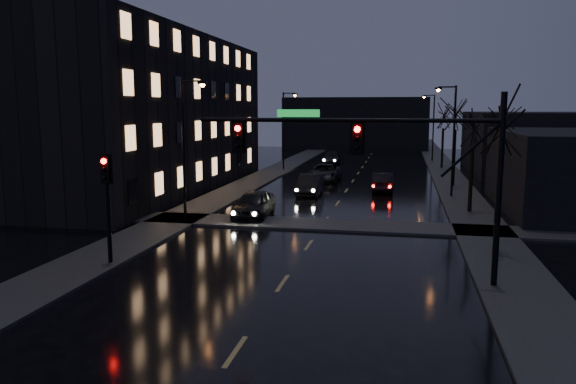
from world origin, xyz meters
The scene contains 21 objects.
sidewalk_left centered at (-8.50, 35.00, 0.06)m, with size 3.00×140.00×0.12m, color #2D2D2B.
sidewalk_right centered at (8.50, 35.00, 0.06)m, with size 3.00×140.00×0.12m, color #2D2D2B.
sidewalk_cross centered at (0.00, 18.50, 0.06)m, with size 40.00×3.00×0.12m, color #2D2D2B.
apartment_block centered at (-16.50, 30.00, 6.00)m, with size 12.00×30.00×12.00m, color black.
commercial_right_far centered at (17.00, 48.00, 3.00)m, with size 12.00×18.00×6.00m, color black.
far_block centered at (-3.00, 78.00, 4.00)m, with size 22.00×10.00×8.00m, color black.
signal_mast centered at (3.85, 9.00, 4.87)m, with size 11.11×0.41×7.00m.
signal_pole_left centered at (-7.50, 8.99, 3.01)m, with size 0.35×0.41×4.53m.
tree_near centered at (8.40, 14.00, 6.22)m, with size 3.52×3.52×8.08m.
tree_mid_a centered at (8.40, 24.00, 5.83)m, with size 3.30×3.30×7.58m.
tree_mid_b centered at (8.40, 36.00, 6.61)m, with size 3.74×3.74×8.59m.
tree_far centered at (8.40, 50.00, 6.06)m, with size 3.43×3.43×7.88m.
streetlight_l_near centered at (-7.58, 18.00, 4.77)m, with size 1.53×0.28×8.00m.
streetlight_l_far centered at (-7.58, 45.00, 4.77)m, with size 1.53×0.28×8.00m.
streetlight_r_mid centered at (7.58, 30.00, 4.77)m, with size 1.53×0.28×8.00m.
streetlight_r_far centered at (7.58, 58.00, 4.77)m, with size 1.53×0.28×8.00m.
oncoming_car_a centered at (-4.29, 20.00, 0.81)m, with size 1.91×4.75×1.62m, color black.
oncoming_car_b centered at (-2.45, 29.29, 0.75)m, with size 1.60×4.58×1.51m, color black.
oncoming_car_c centered at (-2.42, 37.22, 0.76)m, with size 2.53×5.50×1.53m, color black.
oncoming_car_d centered at (-3.72, 52.57, 0.72)m, with size 2.00×4.93×1.43m, color black.
lead_car centered at (2.81, 32.03, 0.74)m, with size 1.57×4.50×1.48m, color black.
Camera 1 is at (4.21, -11.62, 6.46)m, focal length 35.00 mm.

